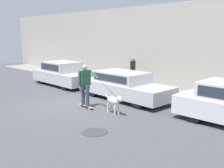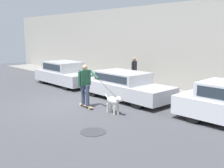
% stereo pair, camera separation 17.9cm
% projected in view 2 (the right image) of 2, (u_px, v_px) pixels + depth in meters
% --- Properties ---
extents(ground_plane, '(36.00, 36.00, 0.00)m').
position_uv_depth(ground_plane, '(71.00, 105.00, 10.84)').
color(ground_plane, '#47474C').
extents(back_wall, '(32.00, 0.30, 4.50)m').
position_uv_depth(back_wall, '(159.00, 46.00, 14.44)').
color(back_wall, '#ADA89E').
rests_on(back_wall, ground_plane).
extents(sidewalk_curb, '(30.00, 2.25, 0.11)m').
position_uv_depth(sidewalk_curb, '(143.00, 89.00, 13.97)').
color(sidewalk_curb, gray).
rests_on(sidewalk_curb, ground_plane).
extents(parked_car_0, '(4.12, 1.85, 1.35)m').
position_uv_depth(parked_car_0, '(65.00, 74.00, 15.24)').
color(parked_car_0, black).
rests_on(parked_car_0, ground_plane).
extents(parked_car_1, '(4.65, 1.83, 1.24)m').
position_uv_depth(parked_car_1, '(124.00, 86.00, 11.84)').
color(parked_car_1, black).
rests_on(parked_car_1, ground_plane).
extents(dog, '(1.04, 0.40, 0.73)m').
position_uv_depth(dog, '(113.00, 101.00, 9.62)').
color(dog, beige).
rests_on(dog, ground_plane).
extents(skateboarder, '(2.16, 0.60, 1.73)m').
position_uv_depth(skateboarder, '(85.00, 83.00, 10.38)').
color(skateboarder, beige).
rests_on(skateboarder, ground_plane).
extents(pedestrian_with_bag, '(0.31, 0.60, 1.54)m').
position_uv_depth(pedestrian_with_bag, '(134.00, 70.00, 14.61)').
color(pedestrian_with_bag, '#3D4760').
rests_on(pedestrian_with_bag, sidewalk_curb).
extents(manhole_cover, '(0.77, 0.77, 0.01)m').
position_uv_depth(manhole_cover, '(93.00, 132.00, 7.87)').
color(manhole_cover, '#38383D').
rests_on(manhole_cover, ground_plane).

